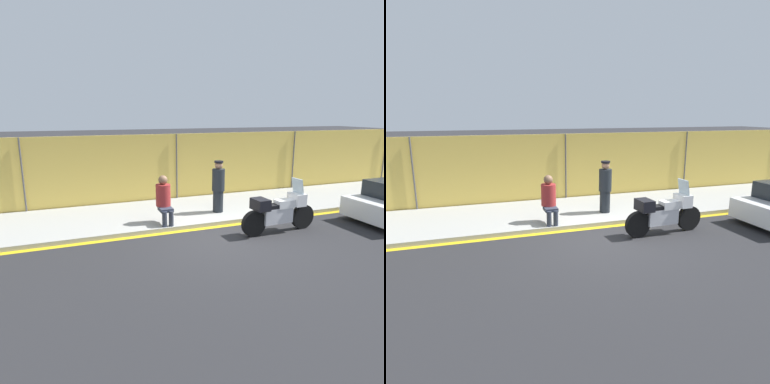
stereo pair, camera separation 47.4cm
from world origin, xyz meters
TOP-DOWN VIEW (x-y plane):
  - ground_plane at (0.00, 0.00)m, footprint 120.00×120.00m
  - sidewalk at (0.00, 2.60)m, footprint 38.12×3.18m
  - curb_paint_stripe at (0.00, 0.92)m, footprint 38.12×0.18m
  - storefront_fence at (0.00, 4.28)m, footprint 36.21×0.17m
  - motorcycle at (1.55, -0.08)m, footprint 2.34×0.57m
  - officer_standing at (0.67, 1.97)m, footprint 0.40×0.40m
  - person_seated_on_curb at (-1.26, 1.50)m, footprint 0.43×0.72m

SIDE VIEW (x-z plane):
  - ground_plane at x=0.00m, z-range 0.00..0.00m
  - curb_paint_stripe at x=0.00m, z-range 0.00..0.01m
  - sidewalk at x=0.00m, z-range 0.00..0.12m
  - motorcycle at x=1.55m, z-range -0.14..1.33m
  - person_seated_on_curb at x=-1.26m, z-range 0.19..1.57m
  - officer_standing at x=0.67m, z-range 0.14..1.78m
  - storefront_fence at x=0.00m, z-range 0.00..2.49m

